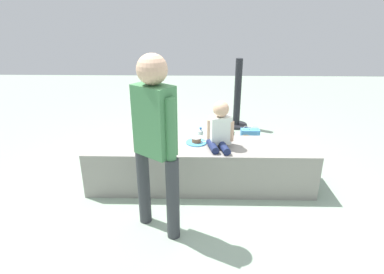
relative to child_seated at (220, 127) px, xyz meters
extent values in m
plane|color=#91A892|center=(-0.20, 0.03, -0.69)|extent=(12.00, 12.00, 0.00)
cube|color=gray|center=(-0.20, 0.03, -0.45)|extent=(2.38, 0.57, 0.48)
cylinder|color=#1B244E|center=(-0.08, -0.08, -0.18)|extent=(0.13, 0.26, 0.08)
cylinder|color=#1B244E|center=(0.04, -0.10, -0.18)|extent=(0.13, 0.26, 0.08)
cube|color=white|center=(0.00, 0.02, -0.03)|extent=(0.23, 0.18, 0.28)
sphere|color=#DBAD8C|center=(0.00, 0.02, 0.19)|extent=(0.16, 0.16, 0.16)
cylinder|color=#DBAD8C|center=(-0.11, 0.04, -0.04)|extent=(0.05, 0.05, 0.21)
cylinder|color=#DBAD8C|center=(0.12, -0.01, -0.04)|extent=(0.05, 0.05, 0.21)
cylinder|color=#323439|center=(-0.43, -0.83, -0.32)|extent=(0.11, 0.11, 0.73)
cylinder|color=#323439|center=(-0.70, -0.62, -0.32)|extent=(0.11, 0.11, 0.73)
cube|color=#43804E|center=(-0.56, -0.73, 0.32)|extent=(0.36, 0.34, 0.56)
sphere|color=#DBAD8C|center=(-0.56, -0.73, 0.72)|extent=(0.23, 0.23, 0.23)
cylinder|color=#43804E|center=(-0.43, -0.83, 0.27)|extent=(0.09, 0.09, 0.53)
cylinder|color=#43804E|center=(-0.69, -0.63, 0.27)|extent=(0.09, 0.09, 0.53)
cylinder|color=#4CA5D8|center=(-0.24, 0.09, -0.21)|extent=(0.22, 0.22, 0.01)
cylinder|color=brown|center=(-0.24, 0.09, -0.18)|extent=(0.10, 0.10, 0.04)
cylinder|color=silver|center=(-0.24, 0.09, -0.15)|extent=(0.10, 0.10, 0.01)
cube|color=silver|center=(-0.18, 0.08, -0.20)|extent=(0.11, 0.04, 0.00)
cube|color=#4C99E0|center=(0.50, 1.10, -0.56)|extent=(0.26, 0.13, 0.25)
torus|color=white|center=(0.44, 1.10, -0.44)|extent=(0.10, 0.01, 0.10)
torus|color=white|center=(0.55, 1.10, -0.44)|extent=(0.10, 0.01, 0.10)
cylinder|color=black|center=(0.39, 1.92, -0.67)|extent=(0.36, 0.36, 0.04)
cylinder|color=black|center=(0.39, 1.92, -0.12)|extent=(0.11, 0.11, 1.06)
cylinder|color=silver|center=(-0.19, 1.20, -0.60)|extent=(0.07, 0.07, 0.19)
cone|color=silver|center=(-0.19, 1.20, -0.49)|extent=(0.06, 0.06, 0.03)
cylinder|color=blue|center=(-0.19, 1.20, -0.46)|extent=(0.03, 0.03, 0.02)
cube|color=white|center=(-0.35, 0.70, -0.62)|extent=(0.29, 0.31, 0.14)
cube|color=black|center=(0.11, 1.09, -0.57)|extent=(0.32, 0.13, 0.24)
torus|color=black|center=(0.11, 1.09, -0.45)|extent=(0.24, 0.01, 0.24)
cube|color=brown|center=(0.39, 0.74, -0.59)|extent=(0.30, 0.14, 0.21)
torus|color=brown|center=(0.39, 0.74, -0.49)|extent=(0.22, 0.01, 0.22)
camera|label=1|loc=(-0.22, -3.07, 1.15)|focal=30.11mm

